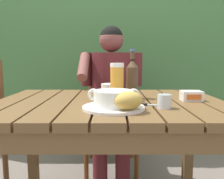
# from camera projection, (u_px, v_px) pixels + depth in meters

# --- Properties ---
(dining_table) EXTENTS (1.16, 0.84, 0.75)m
(dining_table) POSITION_uv_depth(u_px,v_px,m) (110.00, 121.00, 1.21)
(dining_table) COLOR brown
(dining_table) RESTS_ON ground_plane
(hedge_backdrop) EXTENTS (3.58, 0.86, 2.82)m
(hedge_backdrop) POSITION_uv_depth(u_px,v_px,m) (115.00, 34.00, 2.71)
(hedge_backdrop) COLOR #43743F
(hedge_backdrop) RESTS_ON ground_plane
(chair_near_diner) EXTENTS (0.43, 0.47, 1.00)m
(chair_near_diner) POSITION_uv_depth(u_px,v_px,m) (112.00, 113.00, 2.08)
(chair_near_diner) COLOR brown
(chair_near_diner) RESTS_ON ground_plane
(person_eating) EXTENTS (0.48, 0.47, 1.22)m
(person_eating) POSITION_uv_depth(u_px,v_px,m) (112.00, 90.00, 1.85)
(person_eating) COLOR maroon
(person_eating) RESTS_ON ground_plane
(serving_plate) EXTENTS (0.27, 0.27, 0.01)m
(serving_plate) POSITION_uv_depth(u_px,v_px,m) (114.00, 107.00, 1.00)
(serving_plate) COLOR white
(serving_plate) RESTS_ON dining_table
(soup_bowl) EXTENTS (0.22, 0.17, 0.08)m
(soup_bowl) POSITION_uv_depth(u_px,v_px,m) (114.00, 98.00, 1.00)
(soup_bowl) COLOR white
(soup_bowl) RESTS_ON serving_plate
(bread_roll) EXTENTS (0.15, 0.13, 0.07)m
(bread_roll) POSITION_uv_depth(u_px,v_px,m) (129.00, 100.00, 0.93)
(bread_roll) COLOR gold
(bread_roll) RESTS_ON serving_plate
(beer_glass) EXTENTS (0.07, 0.07, 0.19)m
(beer_glass) POSITION_uv_depth(u_px,v_px,m) (118.00, 81.00, 1.21)
(beer_glass) COLOR gold
(beer_glass) RESTS_ON dining_table
(beer_bottle) EXTENTS (0.06, 0.06, 0.26)m
(beer_bottle) POSITION_uv_depth(u_px,v_px,m) (133.00, 78.00, 1.26)
(beer_bottle) COLOR #4B3622
(beer_bottle) RESTS_ON dining_table
(water_glass_small) EXTENTS (0.06, 0.06, 0.06)m
(water_glass_small) POSITION_uv_depth(u_px,v_px,m) (165.00, 101.00, 1.01)
(water_glass_small) COLOR silver
(water_glass_small) RESTS_ON dining_table
(butter_tub) EXTENTS (0.10, 0.08, 0.05)m
(butter_tub) POSITION_uv_depth(u_px,v_px,m) (192.00, 96.00, 1.19)
(butter_tub) COLOR white
(butter_tub) RESTS_ON dining_table
(table_knife) EXTENTS (0.15, 0.05, 0.01)m
(table_knife) POSITION_uv_depth(u_px,v_px,m) (147.00, 105.00, 1.07)
(table_knife) COLOR silver
(table_knife) RESTS_ON dining_table
(diner_bowl) EXTENTS (0.13, 0.13, 0.05)m
(diner_bowl) POSITION_uv_depth(u_px,v_px,m) (112.00, 88.00, 1.51)
(diner_bowl) COLOR white
(diner_bowl) RESTS_ON dining_table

